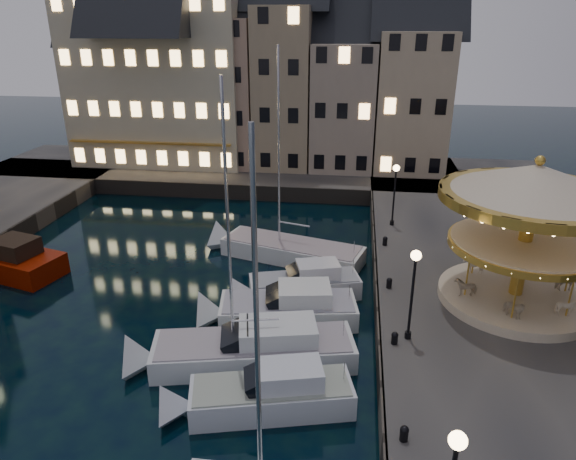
# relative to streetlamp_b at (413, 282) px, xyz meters

# --- Properties ---
(ground) EXTENTS (160.00, 160.00, 0.00)m
(ground) POSITION_rel_streetlamp_b_xyz_m (-7.20, -1.00, -4.02)
(ground) COLOR black
(ground) RESTS_ON ground
(quay_east) EXTENTS (16.00, 56.00, 1.30)m
(quay_east) POSITION_rel_streetlamp_b_xyz_m (6.80, 5.00, -3.37)
(quay_east) COLOR #474442
(quay_east) RESTS_ON ground
(quay_north) EXTENTS (44.00, 12.00, 1.30)m
(quay_north) POSITION_rel_streetlamp_b_xyz_m (-15.20, 27.00, -3.37)
(quay_north) COLOR #474442
(quay_north) RESTS_ON ground
(quaywall_e) EXTENTS (0.15, 44.00, 1.30)m
(quaywall_e) POSITION_rel_streetlamp_b_xyz_m (-1.20, 5.00, -3.37)
(quaywall_e) COLOR #47423A
(quaywall_e) RESTS_ON ground
(quaywall_n) EXTENTS (48.00, 0.15, 1.30)m
(quaywall_n) POSITION_rel_streetlamp_b_xyz_m (-13.20, 21.00, -3.37)
(quaywall_n) COLOR #47423A
(quaywall_n) RESTS_ON ground
(streetlamp_b) EXTENTS (0.44, 0.44, 4.17)m
(streetlamp_b) POSITION_rel_streetlamp_b_xyz_m (0.00, 0.00, 0.00)
(streetlamp_b) COLOR black
(streetlamp_b) RESTS_ON quay_east
(streetlamp_c) EXTENTS (0.44, 0.44, 4.17)m
(streetlamp_c) POSITION_rel_streetlamp_b_xyz_m (0.00, 13.50, 0.00)
(streetlamp_c) COLOR black
(streetlamp_c) RESTS_ON quay_east
(bollard_a) EXTENTS (0.30, 0.30, 0.57)m
(bollard_a) POSITION_rel_streetlamp_b_xyz_m (-0.60, -6.00, -2.41)
(bollard_a) COLOR black
(bollard_a) RESTS_ON quay_east
(bollard_b) EXTENTS (0.30, 0.30, 0.57)m
(bollard_b) POSITION_rel_streetlamp_b_xyz_m (-0.60, -0.50, -2.41)
(bollard_b) COLOR black
(bollard_b) RESTS_ON quay_east
(bollard_c) EXTENTS (0.30, 0.30, 0.57)m
(bollard_c) POSITION_rel_streetlamp_b_xyz_m (-0.60, 4.50, -2.41)
(bollard_c) COLOR black
(bollard_c) RESTS_ON quay_east
(bollard_d) EXTENTS (0.30, 0.30, 0.57)m
(bollard_d) POSITION_rel_streetlamp_b_xyz_m (-0.60, 10.00, -2.41)
(bollard_d) COLOR black
(bollard_d) RESTS_ON quay_east
(townhouse_na) EXTENTS (5.50, 8.00, 12.80)m
(townhouse_na) POSITION_rel_streetlamp_b_xyz_m (-26.70, 29.00, 3.76)
(townhouse_na) COLOR gray
(townhouse_na) RESTS_ON quay_north
(townhouse_nb) EXTENTS (6.16, 8.00, 13.80)m
(townhouse_nb) POSITION_rel_streetlamp_b_xyz_m (-21.25, 29.00, 4.26)
(townhouse_nb) COLOR gray
(townhouse_nb) RESTS_ON quay_north
(townhouse_nc) EXTENTS (6.82, 8.00, 14.80)m
(townhouse_nc) POSITION_rel_streetlamp_b_xyz_m (-15.20, 29.00, 4.76)
(townhouse_nc) COLOR tan
(townhouse_nc) RESTS_ON quay_north
(townhouse_nd) EXTENTS (5.50, 8.00, 15.80)m
(townhouse_nd) POSITION_rel_streetlamp_b_xyz_m (-9.45, 29.00, 5.26)
(townhouse_nd) COLOR gray
(townhouse_nd) RESTS_ON quay_north
(townhouse_ne) EXTENTS (6.16, 8.00, 12.80)m
(townhouse_ne) POSITION_rel_streetlamp_b_xyz_m (-4.00, 29.00, 3.76)
(townhouse_ne) COLOR gray
(townhouse_ne) RESTS_ON quay_north
(townhouse_nf) EXTENTS (6.82, 8.00, 13.80)m
(townhouse_nf) POSITION_rel_streetlamp_b_xyz_m (2.05, 29.00, 4.26)
(townhouse_nf) COLOR tan
(townhouse_nf) RESTS_ON quay_north
(hotel_corner) EXTENTS (17.60, 9.00, 16.80)m
(hotel_corner) POSITION_rel_streetlamp_b_xyz_m (-21.20, 29.00, 5.76)
(hotel_corner) COLOR beige
(hotel_corner) RESTS_ON quay_north
(motorboat_b) EXTENTS (7.36, 3.67, 2.15)m
(motorboat_b) POSITION_rel_streetlamp_b_xyz_m (-5.79, -3.78, -3.38)
(motorboat_b) COLOR silver
(motorboat_b) RESTS_ON ground
(motorboat_c) EXTENTS (9.91, 4.55, 13.14)m
(motorboat_c) POSITION_rel_streetlamp_b_xyz_m (-7.02, -0.95, -3.34)
(motorboat_c) COLOR silver
(motorboat_c) RESTS_ON ground
(motorboat_d) EXTENTS (7.94, 3.74, 2.15)m
(motorboat_d) POSITION_rel_streetlamp_b_xyz_m (-6.02, 2.69, -3.38)
(motorboat_d) COLOR silver
(motorboat_d) RESTS_ON ground
(motorboat_e) EXTENTS (7.03, 3.71, 2.15)m
(motorboat_e) POSITION_rel_streetlamp_b_xyz_m (-5.46, 5.29, -3.38)
(motorboat_e) COLOR silver
(motorboat_e) RESTS_ON ground
(motorboat_f) EXTENTS (10.00, 5.17, 13.34)m
(motorboat_f) POSITION_rel_streetlamp_b_xyz_m (-6.90, 10.13, -3.49)
(motorboat_f) COLOR silver
(motorboat_f) RESTS_ON ground
(red_fishing_boat) EXTENTS (8.53, 4.81, 6.12)m
(red_fishing_boat) POSITION_rel_streetlamp_b_xyz_m (-23.46, 5.99, -3.31)
(red_fishing_boat) COLOR #711000
(red_fishing_boat) RESTS_ON ground
(carousel) EXTENTS (8.34, 8.34, 7.30)m
(carousel) POSITION_rel_streetlamp_b_xyz_m (5.44, 3.97, 2.09)
(carousel) COLOR beige
(carousel) RESTS_ON quay_east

